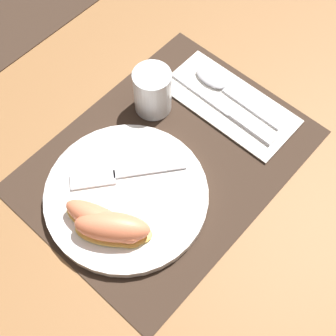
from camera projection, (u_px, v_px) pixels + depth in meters
ground_plane at (167, 160)px, 0.76m from camera, size 3.00×3.00×0.00m
placemat at (167, 160)px, 0.76m from camera, size 0.45×0.34×0.00m
plate at (125, 195)px, 0.72m from camera, size 0.25×0.25×0.02m
juice_glass at (153, 93)px, 0.78m from camera, size 0.06×0.06×0.08m
napkin at (229, 103)px, 0.81m from camera, size 0.11×0.24×0.00m
knife at (224, 108)px, 0.80m from camera, size 0.02×0.22×0.01m
spoon at (222, 86)px, 0.82m from camera, size 0.03×0.18×0.01m
fork at (120, 176)px, 0.73m from camera, size 0.16×0.13×0.00m
citrus_wedge_0 at (102, 222)px, 0.67m from camera, size 0.07×0.13×0.04m
citrus_wedge_1 at (113, 228)px, 0.67m from camera, size 0.10×0.12×0.05m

